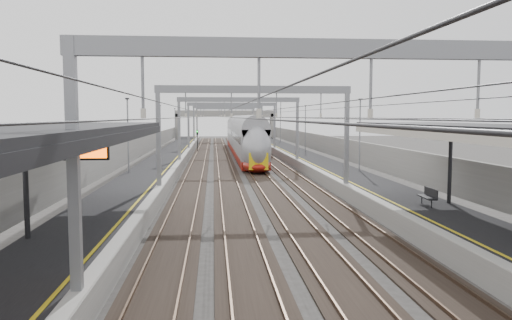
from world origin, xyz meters
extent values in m
cube|color=black|center=(-8.00, 45.00, 0.50)|extent=(4.00, 120.00, 1.00)
cube|color=black|center=(8.00, 45.00, 0.50)|extent=(4.00, 120.00, 1.00)
cube|color=black|center=(-4.50, 45.00, 0.04)|extent=(2.40, 140.00, 0.08)
cube|color=brown|center=(-5.22, 45.00, 0.13)|extent=(0.07, 140.00, 0.14)
cube|color=brown|center=(-3.78, 45.00, 0.13)|extent=(0.07, 140.00, 0.14)
cube|color=black|center=(-1.50, 45.00, 0.04)|extent=(2.40, 140.00, 0.08)
cube|color=brown|center=(-2.22, 45.00, 0.13)|extent=(0.07, 140.00, 0.14)
cube|color=brown|center=(-0.78, 45.00, 0.13)|extent=(0.07, 140.00, 0.14)
cube|color=black|center=(1.50, 45.00, 0.04)|extent=(2.40, 140.00, 0.08)
cube|color=brown|center=(0.78, 45.00, 0.13)|extent=(0.07, 140.00, 0.14)
cube|color=brown|center=(2.22, 45.00, 0.13)|extent=(0.07, 140.00, 0.14)
cube|color=black|center=(4.50, 45.00, 0.04)|extent=(2.40, 140.00, 0.08)
cube|color=brown|center=(3.78, 45.00, 0.13)|extent=(0.07, 140.00, 0.14)
cube|color=brown|center=(5.22, 45.00, 0.13)|extent=(0.07, 140.00, 0.14)
cube|color=gray|center=(-6.30, 2.00, 4.30)|extent=(0.28, 0.28, 6.60)
cube|color=gray|center=(0.00, 2.00, 7.35)|extent=(13.00, 0.25, 0.50)
cube|color=gray|center=(-6.30, 22.00, 4.30)|extent=(0.28, 0.28, 6.60)
cube|color=gray|center=(6.30, 22.00, 4.30)|extent=(0.28, 0.28, 6.60)
cube|color=gray|center=(0.00, 22.00, 7.35)|extent=(13.00, 0.25, 0.50)
cube|color=gray|center=(-6.30, 42.00, 4.30)|extent=(0.28, 0.28, 6.60)
cube|color=gray|center=(6.30, 42.00, 4.30)|extent=(0.28, 0.28, 6.60)
cube|color=gray|center=(0.00, 42.00, 7.35)|extent=(13.00, 0.25, 0.50)
cube|color=gray|center=(-6.30, 62.00, 4.30)|extent=(0.28, 0.28, 6.60)
cube|color=gray|center=(6.30, 62.00, 4.30)|extent=(0.28, 0.28, 6.60)
cube|color=gray|center=(0.00, 62.00, 7.35)|extent=(13.00, 0.25, 0.50)
cube|color=gray|center=(-6.30, 82.00, 4.30)|extent=(0.28, 0.28, 6.60)
cube|color=gray|center=(6.30, 82.00, 4.30)|extent=(0.28, 0.28, 6.60)
cube|color=gray|center=(0.00, 82.00, 7.35)|extent=(13.00, 0.25, 0.50)
cube|color=gray|center=(-6.30, 100.00, 4.30)|extent=(0.28, 0.28, 6.60)
cube|color=gray|center=(6.30, 100.00, 4.30)|extent=(0.28, 0.28, 6.60)
cube|color=gray|center=(0.00, 100.00, 7.35)|extent=(13.00, 0.25, 0.50)
cylinder|color=#262628|center=(-4.50, 50.00, 5.50)|extent=(0.03, 140.00, 0.03)
cylinder|color=#262628|center=(-1.50, 50.00, 5.50)|extent=(0.03, 140.00, 0.03)
cylinder|color=#262628|center=(1.50, 50.00, 5.50)|extent=(0.03, 140.00, 0.03)
cylinder|color=#262628|center=(4.50, 50.00, 5.50)|extent=(0.03, 140.00, 0.03)
cube|color=black|center=(-8.00, 3.00, 5.12)|extent=(4.40, 30.00, 0.24)
cylinder|color=black|center=(-9.70, 14.00, 3.00)|extent=(0.20, 0.20, 4.00)
cube|color=black|center=(-6.60, 4.00, 4.55)|extent=(1.60, 0.15, 0.55)
cube|color=#EB4B04|center=(-6.60, 3.92, 4.55)|extent=(1.50, 0.02, 0.42)
cylinder|color=black|center=(9.70, 14.00, 3.00)|extent=(0.20, 0.20, 4.00)
cube|color=gray|center=(0.00, 100.00, 6.20)|extent=(22.00, 2.20, 1.40)
cube|color=gray|center=(-10.50, 100.00, 3.10)|extent=(1.00, 2.20, 6.20)
cube|color=gray|center=(10.50, 100.00, 3.10)|extent=(1.00, 2.20, 6.20)
cube|color=gray|center=(-11.20, 45.00, 1.60)|extent=(0.30, 120.00, 3.20)
cube|color=gray|center=(11.20, 45.00, 1.60)|extent=(0.30, 120.00, 3.20)
cube|color=#A0190E|center=(1.50, 49.99, 0.63)|extent=(2.89, 24.63, 0.86)
cube|color=gray|center=(1.50, 49.99, 2.66)|extent=(2.89, 24.63, 3.21)
cube|color=black|center=(1.50, 41.37, 0.29)|extent=(2.14, 2.57, 0.54)
cube|color=#A0190E|center=(1.50, 75.04, 0.63)|extent=(2.89, 24.63, 0.86)
cube|color=gray|center=(1.50, 75.04, 2.66)|extent=(2.89, 24.63, 3.21)
cube|color=black|center=(1.50, 66.42, 0.29)|extent=(2.14, 2.57, 0.54)
ellipsoid|color=gray|center=(1.50, 37.46, 2.34)|extent=(2.89, 5.57, 4.50)
cube|color=yellow|center=(1.50, 35.16, 1.38)|extent=(1.82, 0.12, 1.61)
cube|color=black|center=(1.50, 35.64, 2.98)|extent=(1.71, 0.61, 1.00)
cube|color=black|center=(8.19, 13.35, 1.44)|extent=(0.54, 1.77, 0.06)
cube|color=black|center=(8.40, 13.34, 1.66)|extent=(0.16, 1.75, 0.49)
cylinder|color=black|center=(8.15, 12.67, 1.20)|extent=(0.06, 0.06, 0.41)
cylinder|color=black|center=(8.23, 14.03, 1.20)|extent=(0.06, 0.06, 0.41)
cylinder|color=black|center=(-5.20, 66.93, 1.50)|extent=(0.12, 0.12, 3.00)
cube|color=black|center=(-5.20, 66.93, 3.10)|extent=(0.32, 0.22, 0.75)
sphere|color=#0CE526|center=(-5.20, 66.80, 3.25)|extent=(0.16, 0.16, 0.16)
cylinder|color=black|center=(3.20, 68.54, 1.50)|extent=(0.12, 0.12, 3.00)
cube|color=black|center=(3.20, 68.54, 3.10)|extent=(0.32, 0.22, 0.75)
sphere|color=#0CE526|center=(3.20, 68.41, 3.25)|extent=(0.16, 0.16, 0.16)
cylinder|color=black|center=(5.40, 72.65, 1.50)|extent=(0.12, 0.12, 3.00)
cube|color=black|center=(5.40, 72.65, 3.10)|extent=(0.32, 0.22, 0.75)
sphere|color=red|center=(5.40, 72.52, 3.25)|extent=(0.16, 0.16, 0.16)
camera|label=1|loc=(-2.70, -11.11, 5.57)|focal=35.00mm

